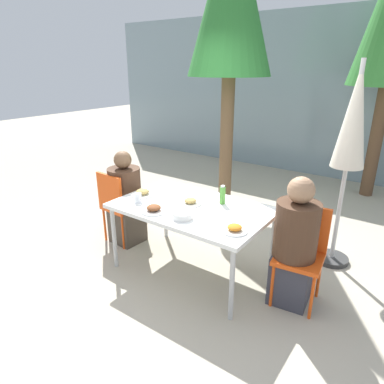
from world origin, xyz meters
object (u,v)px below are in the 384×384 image
at_px(bottle, 223,195).
at_px(drinking_cup, 138,198).
at_px(closed_umbrella, 353,127).
at_px(chair_right, 302,247).
at_px(salad_bowl, 182,215).
at_px(person_left, 126,201).
at_px(person_right, 294,246).
at_px(chair_left, 118,202).

bearing_deg(bottle, drinking_cup, -146.99).
distance_m(closed_umbrella, bottle, 1.41).
bearing_deg(chair_right, salad_bowl, 19.86).
relative_size(person_left, bottle, 5.88).
distance_m(person_left, chair_right, 2.07).
distance_m(person_left, salad_bowl, 1.18).
bearing_deg(drinking_cup, person_right, 12.97).
bearing_deg(chair_left, salad_bowl, -9.26).
bearing_deg(person_left, salad_bowl, -13.57).
distance_m(chair_left, bottle, 1.33).
relative_size(chair_right, closed_umbrella, 0.42).
distance_m(chair_left, person_right, 2.09).
bearing_deg(salad_bowl, drinking_cup, 175.62).
bearing_deg(person_left, chair_right, 7.46).
height_order(person_right, closed_umbrella, closed_umbrella).
height_order(person_left, chair_right, person_left).
height_order(person_right, bottle, person_right).
bearing_deg(closed_umbrella, person_right, -98.62).
bearing_deg(closed_umbrella, bottle, -139.50).
xyz_separation_m(person_left, salad_bowl, (1.11, -0.34, 0.24)).
bearing_deg(closed_umbrella, person_left, -155.64).
bearing_deg(salad_bowl, person_left, 162.93).
bearing_deg(drinking_cup, bottle, 33.01).
distance_m(person_left, person_right, 2.03).
bearing_deg(chair_left, person_left, 57.95).
bearing_deg(bottle, salad_bowl, -102.78).
distance_m(closed_umbrella, salad_bowl, 1.84).
xyz_separation_m(chair_right, closed_umbrella, (0.10, 0.84, 0.96)).
distance_m(chair_left, salad_bowl, 1.21).
relative_size(chair_right, bottle, 4.61).
bearing_deg(chair_left, chair_right, 9.41).
distance_m(chair_right, salad_bowl, 1.10).
bearing_deg(person_left, drinking_cup, -26.72).
bearing_deg(salad_bowl, closed_umbrella, 51.18).
distance_m(chair_left, drinking_cup, 0.65).
xyz_separation_m(chair_left, drinking_cup, (0.56, -0.22, 0.25)).
relative_size(bottle, salad_bowl, 1.02).
relative_size(drinking_cup, salad_bowl, 0.50).
bearing_deg(person_left, bottle, 11.58).
bearing_deg(chair_right, chair_left, -0.84).
height_order(person_right, drinking_cup, person_right).
height_order(chair_left, person_left, person_left).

